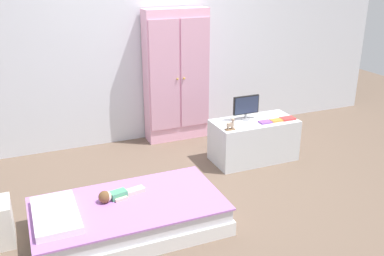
# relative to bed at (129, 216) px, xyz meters

# --- Properties ---
(ground_plane) EXTENTS (10.00, 10.00, 0.02)m
(ground_plane) POSITION_rel_bed_xyz_m (0.73, 0.28, -0.13)
(ground_plane) COLOR brown
(back_wall) EXTENTS (6.40, 0.05, 2.70)m
(back_wall) POSITION_rel_bed_xyz_m (0.73, 1.85, 1.23)
(back_wall) COLOR silver
(back_wall) RESTS_ON ground_plane
(bed) EXTENTS (1.49, 0.81, 0.24)m
(bed) POSITION_rel_bed_xyz_m (0.00, 0.00, 0.00)
(bed) COLOR white
(bed) RESTS_ON ground_plane
(pillow) EXTENTS (0.32, 0.57, 0.05)m
(pillow) POSITION_rel_bed_xyz_m (-0.54, 0.00, 0.15)
(pillow) COLOR white
(pillow) RESTS_ON bed
(doll) EXTENTS (0.39, 0.16, 0.10)m
(doll) POSITION_rel_bed_xyz_m (-0.09, 0.10, 0.16)
(doll) COLOR #4CA375
(doll) RESTS_ON bed
(wardrobe) EXTENTS (0.74, 0.28, 1.53)m
(wardrobe) POSITION_rel_bed_xyz_m (1.05, 1.68, 0.65)
(wardrobe) COLOR #EFADCC
(wardrobe) RESTS_ON ground_plane
(tv_stand) EXTENTS (0.89, 0.44, 0.44)m
(tv_stand) POSITION_rel_bed_xyz_m (1.58, 0.78, 0.10)
(tv_stand) COLOR silver
(tv_stand) RESTS_ON ground_plane
(tv_monitor) EXTENTS (0.29, 0.10, 0.26)m
(tv_monitor) POSITION_rel_bed_xyz_m (1.51, 0.85, 0.47)
(tv_monitor) COLOR #99999E
(tv_monitor) RESTS_ON tv_stand
(rocking_horse_toy) EXTENTS (0.10, 0.04, 0.12)m
(rocking_horse_toy) POSITION_rel_bed_xyz_m (1.22, 0.64, 0.38)
(rocking_horse_toy) COLOR #8E6642
(rocking_horse_toy) RESTS_ON tv_stand
(book_purple) EXTENTS (0.12, 0.09, 0.02)m
(book_purple) POSITION_rel_bed_xyz_m (1.65, 0.68, 0.33)
(book_purple) COLOR #8E51B2
(book_purple) RESTS_ON tv_stand
(book_orange) EXTENTS (0.13, 0.08, 0.01)m
(book_orange) POSITION_rel_bed_xyz_m (1.78, 0.68, 0.33)
(book_orange) COLOR orange
(book_orange) RESTS_ON tv_stand
(book_red) EXTENTS (0.15, 0.10, 0.02)m
(book_red) POSITION_rel_bed_xyz_m (1.92, 0.68, 0.33)
(book_red) COLOR #CC3838
(book_red) RESTS_ON tv_stand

